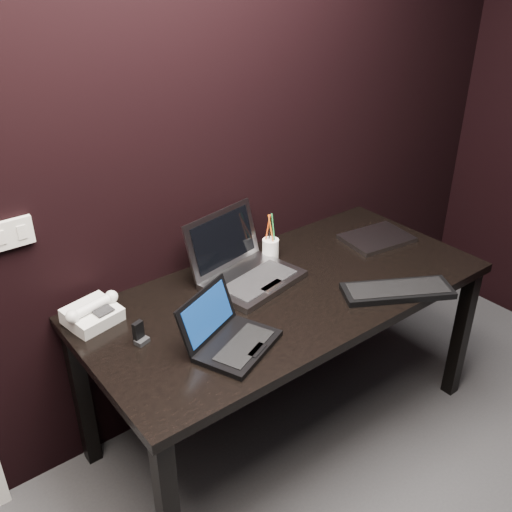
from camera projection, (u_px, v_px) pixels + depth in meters
wall_back at (165, 147)px, 2.19m from camera, size 4.00×0.00×4.00m
wall_switch at (11, 234)px, 1.93m from camera, size 0.15×0.02×0.10m
desk at (287, 304)px, 2.38m from camera, size 1.70×0.80×0.74m
netbook at (229, 336)px, 1.99m from camera, size 0.37×0.35×0.19m
silver_laptop at (245, 269)px, 2.38m from camera, size 0.45×0.42×0.27m
ext_keyboard at (397, 291)px, 2.30m from camera, size 0.46×0.35×0.03m
closed_laptop at (377, 238)px, 2.72m from camera, size 0.34×0.26×0.02m
desk_phone at (92, 314)px, 2.11m from camera, size 0.23×0.20×0.11m
mobile_phone at (140, 335)px, 2.01m from camera, size 0.06×0.05×0.08m
pen_cup at (270, 248)px, 2.54m from camera, size 0.08×0.08×0.22m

